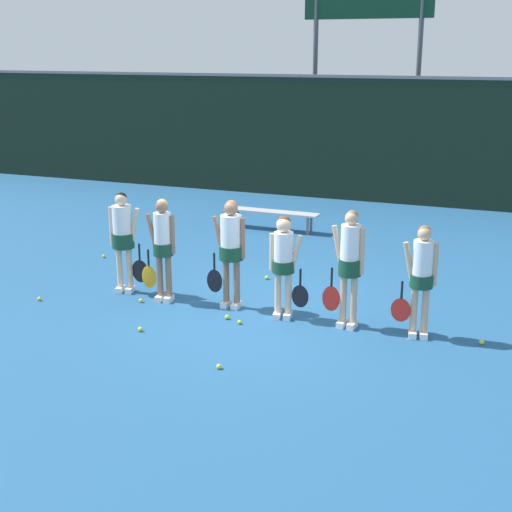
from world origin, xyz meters
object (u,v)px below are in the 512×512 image
(player_0, at_px, (123,234))
(tennis_ball_5, at_px, (219,367))
(bench_courtside, at_px, (272,213))
(tennis_ball_1, at_px, (104,256))
(player_5, at_px, (421,274))
(tennis_ball_2, at_px, (227,317))
(player_1, at_px, (163,242))
(player_4, at_px, (349,260))
(tennis_ball_4, at_px, (482,342))
(tennis_ball_9, at_px, (39,299))
(tennis_ball_0, at_px, (240,322))
(player_3, at_px, (284,258))
(tennis_ball_3, at_px, (141,300))
(tennis_ball_6, at_px, (267,278))
(player_2, at_px, (231,244))
(scoreboard, at_px, (368,10))
(tennis_ball_7, at_px, (140,329))

(player_0, height_order, tennis_ball_5, player_0)
(bench_courtside, height_order, tennis_ball_1, bench_courtside)
(player_5, distance_m, tennis_ball_2, 3.00)
(player_0, height_order, player_1, player_0)
(tennis_ball_1, distance_m, tennis_ball_2, 4.23)
(player_4, xyz_separation_m, tennis_ball_4, (1.93, 0.03, -1.00))
(tennis_ball_9, bearing_deg, tennis_ball_0, 4.10)
(tennis_ball_9, bearing_deg, player_3, 10.61)
(tennis_ball_3, bearing_deg, player_0, 142.97)
(bench_courtside, relative_size, tennis_ball_1, 34.27)
(bench_courtside, relative_size, tennis_ball_3, 33.41)
(bench_courtside, bearing_deg, player_1, -89.18)
(tennis_ball_1, relative_size, tennis_ball_3, 0.97)
(tennis_ball_3, xyz_separation_m, tennis_ball_5, (2.23, -1.83, 0.00))
(tennis_ball_6, bearing_deg, bench_courtside, 108.76)
(player_5, height_order, tennis_ball_1, player_5)
(player_2, distance_m, tennis_ball_2, 1.15)
(player_3, xyz_separation_m, tennis_ball_0, (-0.52, -0.50, -0.92))
(player_1, relative_size, player_5, 1.04)
(scoreboard, height_order, player_1, scoreboard)
(tennis_ball_4, bearing_deg, tennis_ball_2, -173.66)
(player_3, xyz_separation_m, tennis_ball_7, (-1.77, -1.30, -0.92))
(scoreboard, bearing_deg, tennis_ball_4, -68.36)
(player_1, distance_m, tennis_ball_6, 2.24)
(player_3, distance_m, player_4, 1.01)
(tennis_ball_5, bearing_deg, tennis_ball_0, 102.99)
(player_3, distance_m, tennis_ball_3, 2.58)
(tennis_ball_3, bearing_deg, player_2, 13.69)
(scoreboard, distance_m, player_2, 11.54)
(player_2, xyz_separation_m, tennis_ball_7, (-0.83, -1.45, -1.01))
(player_3, relative_size, tennis_ball_5, 23.91)
(tennis_ball_7, bearing_deg, tennis_ball_9, 166.13)
(tennis_ball_1, bearing_deg, player_0, -47.08)
(tennis_ball_2, bearing_deg, bench_courtside, 103.22)
(tennis_ball_7, height_order, tennis_ball_9, tennis_ball_7)
(player_0, distance_m, player_5, 4.96)
(scoreboard, xyz_separation_m, player_5, (3.45, -10.97, -4.07))
(player_4, xyz_separation_m, tennis_ball_9, (-5.01, -0.75, -1.00))
(player_2, bearing_deg, tennis_ball_9, -164.76)
(player_3, bearing_deg, player_2, 162.55)
(player_4, bearing_deg, player_0, -178.35)
(player_4, relative_size, tennis_ball_5, 26.39)
(player_4, height_order, tennis_ball_3, player_4)
(scoreboard, height_order, player_4, scoreboard)
(scoreboard, relative_size, tennis_ball_2, 89.74)
(player_1, height_order, player_5, player_1)
(player_4, bearing_deg, bench_courtside, 125.32)
(tennis_ball_9, bearing_deg, bench_courtside, 71.88)
(player_0, xyz_separation_m, player_4, (3.92, -0.18, 0.02))
(tennis_ball_9, bearing_deg, player_0, 40.36)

